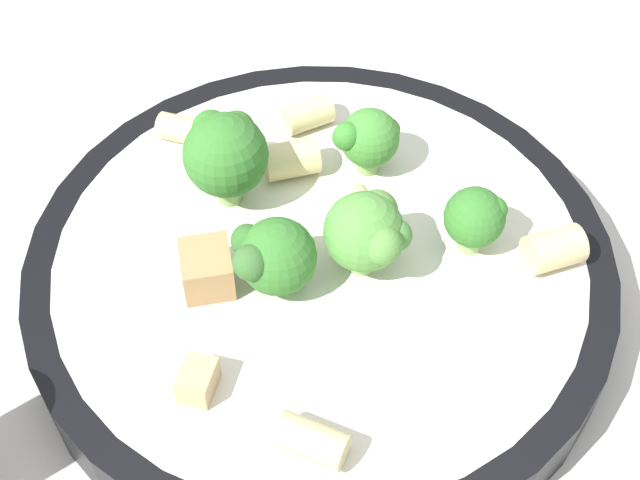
# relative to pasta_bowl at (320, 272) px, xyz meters

# --- Properties ---
(ground_plane) EXTENTS (2.00, 2.00, 0.00)m
(ground_plane) POSITION_rel_pasta_bowl_xyz_m (0.00, 0.00, -0.02)
(ground_plane) COLOR beige
(pasta_bowl) EXTENTS (0.26, 0.26, 0.03)m
(pasta_bowl) POSITION_rel_pasta_bowl_xyz_m (0.00, 0.00, 0.00)
(pasta_bowl) COLOR black
(pasta_bowl) RESTS_ON ground_plane
(broccoli_floret_0) EXTENTS (0.03, 0.04, 0.04)m
(broccoli_floret_0) POSITION_rel_pasta_bowl_xyz_m (0.02, -0.02, 0.03)
(broccoli_floret_0) COLOR #93B766
(broccoli_floret_0) RESTS_ON pasta_bowl
(broccoli_floret_1) EXTENTS (0.04, 0.04, 0.05)m
(broccoli_floret_1) POSITION_rel_pasta_bowl_xyz_m (-0.04, -0.04, 0.04)
(broccoli_floret_1) COLOR #84AD60
(broccoli_floret_1) RESTS_ON pasta_bowl
(broccoli_floret_2) EXTENTS (0.03, 0.03, 0.03)m
(broccoli_floret_2) POSITION_rel_pasta_bowl_xyz_m (-0.00, 0.07, 0.03)
(broccoli_floret_2) COLOR #9EC175
(broccoli_floret_2) RESTS_ON pasta_bowl
(broccoli_floret_3) EXTENTS (0.03, 0.03, 0.03)m
(broccoli_floret_3) POSITION_rel_pasta_bowl_xyz_m (-0.05, 0.03, 0.03)
(broccoli_floret_3) COLOR #84AD60
(broccoli_floret_3) RESTS_ON pasta_bowl
(broccoli_floret_4) EXTENTS (0.04, 0.04, 0.04)m
(broccoli_floret_4) POSITION_rel_pasta_bowl_xyz_m (0.01, 0.02, 0.04)
(broccoli_floret_4) COLOR #9EC175
(broccoli_floret_4) RESTS_ON pasta_bowl
(rigatoni_0) EXTENTS (0.02, 0.03, 0.01)m
(rigatoni_0) POSITION_rel_pasta_bowl_xyz_m (0.09, -0.01, 0.02)
(rigatoni_0) COLOR beige
(rigatoni_0) RESTS_ON pasta_bowl
(rigatoni_1) EXTENTS (0.03, 0.02, 0.02)m
(rigatoni_1) POSITION_rel_pasta_bowl_xyz_m (-0.02, 0.02, 0.02)
(rigatoni_1) COLOR beige
(rigatoni_1) RESTS_ON pasta_bowl
(rigatoni_2) EXTENTS (0.02, 0.03, 0.01)m
(rigatoni_2) POSITION_rel_pasta_bowl_xyz_m (-0.08, -0.00, 0.02)
(rigatoni_2) COLOR beige
(rigatoni_2) RESTS_ON pasta_bowl
(rigatoni_3) EXTENTS (0.02, 0.03, 0.01)m
(rigatoni_3) POSITION_rel_pasta_bowl_xyz_m (-0.08, -0.06, 0.02)
(rigatoni_3) COLOR beige
(rigatoni_3) RESTS_ON pasta_bowl
(rigatoni_4) EXTENTS (0.02, 0.03, 0.02)m
(rigatoni_4) POSITION_rel_pasta_bowl_xyz_m (0.01, 0.10, 0.02)
(rigatoni_4) COLOR beige
(rigatoni_4) RESTS_ON pasta_bowl
(rigatoni_5) EXTENTS (0.02, 0.03, 0.02)m
(rigatoni_5) POSITION_rel_pasta_bowl_xyz_m (-0.05, -0.01, 0.02)
(rigatoni_5) COLOR beige
(rigatoni_5) RESTS_ON pasta_bowl
(chicken_chunk_0) EXTENTS (0.03, 0.02, 0.02)m
(chicken_chunk_0) POSITION_rel_pasta_bowl_xyz_m (0.01, -0.05, 0.02)
(chicken_chunk_0) COLOR tan
(chicken_chunk_0) RESTS_ON pasta_bowl
(chicken_chunk_1) EXTENTS (0.02, 0.02, 0.01)m
(chicken_chunk_1) POSITION_rel_pasta_bowl_xyz_m (0.06, -0.05, 0.02)
(chicken_chunk_1) COLOR tan
(chicken_chunk_1) RESTS_ON pasta_bowl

